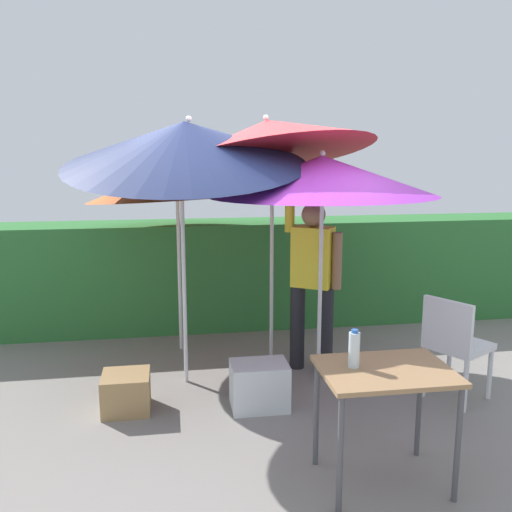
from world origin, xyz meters
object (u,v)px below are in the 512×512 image
object	(u,v)px
chair_plastic	(454,342)
crate_cardboard	(126,392)
cooler_box	(259,385)
bottle_water	(354,349)
person_vendor	(312,274)
folding_table	(385,383)
umbrella_navy	(322,176)
umbrella_yellow	(269,138)
umbrella_orange	(185,143)
umbrella_rainbow	(176,182)

from	to	relation	value
chair_plastic	crate_cardboard	size ratio (longest dim) A/B	2.36
cooler_box	bottle_water	bearing A→B (deg)	-69.41
person_vendor	folding_table	distance (m)	1.87
person_vendor	chair_plastic	world-z (taller)	person_vendor
crate_cardboard	cooler_box	bearing A→B (deg)	-6.43
bottle_water	umbrella_navy	bearing A→B (deg)	82.21
umbrella_navy	cooler_box	world-z (taller)	umbrella_navy
cooler_box	crate_cardboard	bearing A→B (deg)	173.57
person_vendor	folding_table	size ratio (longest dim) A/B	2.35
umbrella_yellow	person_vendor	size ratio (longest dim) A/B	1.41
umbrella_orange	crate_cardboard	size ratio (longest dim) A/B	6.75
cooler_box	crate_cardboard	world-z (taller)	cooler_box
crate_cardboard	bottle_water	world-z (taller)	bottle_water
umbrella_orange	chair_plastic	size ratio (longest dim) A/B	2.86
umbrella_navy	chair_plastic	size ratio (longest dim) A/B	2.32
umbrella_yellow	umbrella_navy	xyz separation A→B (m)	(0.35, -0.61, -0.32)
umbrella_rainbow	cooler_box	distance (m)	2.23
umbrella_orange	umbrella_rainbow	bearing A→B (deg)	94.58
chair_plastic	bottle_water	distance (m)	1.60
folding_table	cooler_box	bearing A→B (deg)	117.57
umbrella_rainbow	person_vendor	distance (m)	1.65
umbrella_navy	person_vendor	xyz separation A→B (m)	(-0.01, 0.24, -0.92)
chair_plastic	folding_table	size ratio (longest dim) A/B	1.11
person_vendor	umbrella_navy	bearing A→B (deg)	-88.34
umbrella_rainbow	umbrella_orange	distance (m)	0.94
umbrella_yellow	chair_plastic	size ratio (longest dim) A/B	2.97
umbrella_navy	person_vendor	world-z (taller)	umbrella_navy
umbrella_orange	umbrella_navy	bearing A→B (deg)	-6.92
umbrella_navy	bottle_water	distance (m)	1.85
umbrella_yellow	cooler_box	distance (m)	2.27
umbrella_orange	umbrella_navy	world-z (taller)	umbrella_orange
umbrella_yellow	cooler_box	size ratio (longest dim) A/B	5.76
umbrella_yellow	folding_table	xyz separation A→B (m)	(0.33, -2.22, -1.51)
umbrella_orange	person_vendor	world-z (taller)	umbrella_orange
person_vendor	crate_cardboard	world-z (taller)	person_vendor
cooler_box	bottle_water	xyz separation A→B (m)	(0.41, -1.09, 0.69)
cooler_box	bottle_water	distance (m)	1.35
person_vendor	chair_plastic	xyz separation A→B (m)	(1.00, -0.82, -0.42)
chair_plastic	cooler_box	bearing A→B (deg)	176.08
umbrella_yellow	umbrella_navy	world-z (taller)	umbrella_yellow
umbrella_yellow	folding_table	bearing A→B (deg)	-81.57
umbrella_yellow	crate_cardboard	world-z (taller)	umbrella_yellow
umbrella_rainbow	crate_cardboard	xyz separation A→B (m)	(-0.46, -1.35, -1.60)
crate_cardboard	folding_table	distance (m)	2.15
person_vendor	bottle_water	bearing A→B (deg)	-96.53
umbrella_orange	chair_plastic	world-z (taller)	umbrella_orange
chair_plastic	umbrella_navy	bearing A→B (deg)	149.82
chair_plastic	folding_table	xyz separation A→B (m)	(-1.02, -1.03, 0.16)
chair_plastic	umbrella_yellow	bearing A→B (deg)	138.69
cooler_box	chair_plastic	bearing A→B (deg)	-3.92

